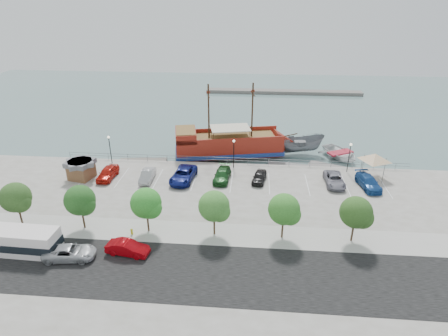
{
  "coord_description": "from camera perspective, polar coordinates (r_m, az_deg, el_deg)",
  "views": [
    {
      "loc": [
        2.73,
        -42.22,
        22.96
      ],
      "look_at": [
        -1.0,
        2.0,
        2.0
      ],
      "focal_mm": 30.0,
      "sensor_mm": 36.0,
      "label": 1
    }
  ],
  "objects": [
    {
      "name": "lamp_post_left",
      "position": [
        56.61,
        -17.04,
        3.42
      ],
      "size": [
        0.36,
        0.36,
        4.28
      ],
      "color": "black",
      "rests_on": "land_slab"
    },
    {
      "name": "ground",
      "position": [
        48.62,
        0.98,
        -4.25
      ],
      "size": [
        160.0,
        160.0,
        0.0
      ],
      "primitive_type": "plane",
      "color": "slate"
    },
    {
      "name": "seawall_railing",
      "position": [
        54.89,
        1.55,
        1.15
      ],
      "size": [
        50.0,
        0.06,
        1.0
      ],
      "color": "slate",
      "rests_on": "land_slab"
    },
    {
      "name": "parked_car_c",
      "position": [
        50.21,
        -6.21,
        -1.06
      ],
      "size": [
        3.31,
        6.09,
        1.62
      ],
      "primitive_type": "imported",
      "rotation": [
        0.0,
        0.0,
        -0.11
      ],
      "color": "navy",
      "rests_on": "land_slab"
    },
    {
      "name": "dock_east",
      "position": [
        57.87,
        16.18,
        -0.03
      ],
      "size": [
        7.27,
        4.67,
        0.4
      ],
      "primitive_type": "cube",
      "rotation": [
        0.0,
        0.0,
        -0.41
      ],
      "color": "slate",
      "rests_on": "ground"
    },
    {
      "name": "shed",
      "position": [
        53.88,
        -20.96,
        -0.12
      ],
      "size": [
        3.72,
        3.72,
        2.57
      ],
      "rotation": [
        0.0,
        0.0,
        -0.22
      ],
      "color": "brown",
      "rests_on": "land_slab"
    },
    {
      "name": "tree_d",
      "position": [
        37.86,
        -1.32,
        -6.02
      ],
      "size": [
        3.3,
        3.2,
        5.0
      ],
      "color": "#473321",
      "rests_on": "sidewalk"
    },
    {
      "name": "pirate_ship",
      "position": [
        59.42,
        2.07,
        3.63
      ],
      "size": [
        19.79,
        9.08,
        12.27
      ],
      "rotation": [
        0.0,
        0.0,
        0.21
      ],
      "color": "maroon",
      "rests_on": "ground"
    },
    {
      "name": "parked_car_e",
      "position": [
        49.95,
        5.4,
        -1.34
      ],
      "size": [
        2.28,
        4.17,
        1.35
      ],
      "primitive_type": "imported",
      "rotation": [
        0.0,
        0.0,
        -0.18
      ],
      "color": "black",
      "rests_on": "land_slab"
    },
    {
      "name": "parked_car_b",
      "position": [
        51.1,
        -11.6,
        -1.11
      ],
      "size": [
        1.58,
        4.25,
        1.39
      ],
      "primitive_type": "imported",
      "rotation": [
        0.0,
        0.0,
        0.03
      ],
      "color": "#A5A5A5",
      "rests_on": "land_slab"
    },
    {
      "name": "parked_car_h",
      "position": [
        51.67,
        21.14,
        -2.03
      ],
      "size": [
        2.89,
        5.37,
        1.48
      ],
      "primitive_type": "imported",
      "rotation": [
        0.0,
        0.0,
        0.17
      ],
      "color": "navy",
      "rests_on": "land_slab"
    },
    {
      "name": "dock_west",
      "position": [
        59.12,
        -12.25,
        0.98
      ],
      "size": [
        7.41,
        2.87,
        0.41
      ],
      "primitive_type": "cube",
      "rotation": [
        0.0,
        0.0,
        0.11
      ],
      "color": "slate",
      "rests_on": "ground"
    },
    {
      "name": "street_van",
      "position": [
        39.02,
        -22.45,
        -11.8
      ],
      "size": [
        5.05,
        2.74,
        1.34
      ],
      "primitive_type": "imported",
      "rotation": [
        0.0,
        0.0,
        1.68
      ],
      "color": "#ADAFB3",
      "rests_on": "street"
    },
    {
      "name": "patrol_boat",
      "position": [
        61.49,
        11.46,
        3.34
      ],
      "size": [
        8.17,
        4.14,
        3.02
      ],
      "primitive_type": "imported",
      "rotation": [
        0.0,
        0.0,
        1.73
      ],
      "color": "slate",
      "rests_on": "ground"
    },
    {
      "name": "street",
      "position": [
        34.95,
        -0.88,
        -15.76
      ],
      "size": [
        100.0,
        8.0,
        0.04
      ],
      "primitive_type": "cube",
      "color": "black",
      "rests_on": "land_slab"
    },
    {
      "name": "parked_car_g",
      "position": [
        51.0,
        16.46,
        -1.73
      ],
      "size": [
        2.37,
        5.02,
        1.39
      ],
      "primitive_type": "imported",
      "rotation": [
        0.0,
        0.0,
        0.01
      ],
      "color": "gray",
      "rests_on": "land_slab"
    },
    {
      "name": "lamp_post_right",
      "position": [
        54.32,
        18.61,
        2.27
      ],
      "size": [
        0.36,
        0.36,
        4.28
      ],
      "color": "black",
      "rests_on": "land_slab"
    },
    {
      "name": "dock_mid",
      "position": [
        56.94,
        10.18,
        0.19
      ],
      "size": [
        7.3,
        3.24,
        0.4
      ],
      "primitive_type": "cube",
      "rotation": [
        0.0,
        0.0,
        -0.18
      ],
      "color": "slate",
      "rests_on": "ground"
    },
    {
      "name": "far_shore",
      "position": [
        100.3,
        9.02,
        11.39
      ],
      "size": [
        40.0,
        3.0,
        0.8
      ],
      "primitive_type": "cube",
      "color": "slate",
      "rests_on": "ground"
    },
    {
      "name": "canopy_tent",
      "position": [
        54.01,
        22.11,
        2.03
      ],
      "size": [
        5.94,
        5.94,
        3.84
      ],
      "rotation": [
        0.0,
        0.0,
        -0.36
      ],
      "color": "slate",
      "rests_on": "land_slab"
    },
    {
      "name": "tree_b",
      "position": [
        41.59,
        -20.95,
        -4.78
      ],
      "size": [
        3.3,
        3.2,
        5.0
      ],
      "color": "#473321",
      "rests_on": "sidewalk"
    },
    {
      "name": "street_sedan",
      "position": [
        37.84,
        -14.48,
        -11.71
      ],
      "size": [
        4.36,
        2.04,
        1.38
      ],
      "primitive_type": "imported",
      "rotation": [
        0.0,
        0.0,
        1.43
      ],
      "color": "#9E040B",
      "rests_on": "street"
    },
    {
      "name": "tree_a",
      "position": [
        45.0,
        -29.05,
        -4.1
      ],
      "size": [
        3.3,
        3.2,
        5.0
      ],
      "color": "#473321",
      "rests_on": "sidewalk"
    },
    {
      "name": "parked_car_d",
      "position": [
        50.1,
        -0.28,
        -1.08
      ],
      "size": [
        2.37,
        5.06,
        1.43
      ],
      "primitive_type": "imported",
      "rotation": [
        0.0,
        0.0,
        -0.08
      ],
      "color": "#1A4C1E",
      "rests_on": "land_slab"
    },
    {
      "name": "fire_hydrant",
      "position": [
        40.6,
        -13.88,
        -9.35
      ],
      "size": [
        0.25,
        0.25,
        0.71
      ],
      "rotation": [
        0.0,
        0.0,
        0.15
      ],
      "color": "gold",
      "rests_on": "sidewalk"
    },
    {
      "name": "land_slab",
      "position": [
        31.83,
        -1.83,
        -22.49
      ],
      "size": [
        100.0,
        58.0,
        1.2
      ],
      "primitive_type": "cube",
      "color": "gray",
      "rests_on": "ground"
    },
    {
      "name": "tree_c",
      "position": [
        39.15,
        -11.61,
        -5.45
      ],
      "size": [
        3.3,
        3.2,
        5.0
      ],
      "color": "#473321",
      "rests_on": "sidewalk"
    },
    {
      "name": "tree_f",
      "position": [
        39.1,
        19.68,
        -6.57
      ],
      "size": [
        3.3,
        3.2,
        5.0
      ],
      "color": "#473321",
      "rests_on": "sidewalk"
    },
    {
      "name": "shuttle_bus",
      "position": [
        41.46,
        -28.41,
        -9.83
      ],
      "size": [
        7.2,
        2.74,
        2.51
      ],
      "rotation": [
        0.0,
        0.0,
        -0.03
      ],
      "color": "white",
      "rests_on": "street"
    },
    {
      "name": "lamp_post_mid",
      "position": [
        52.75,
        1.5,
        2.97
      ],
      "size": [
        0.36,
        0.36,
        4.28
      ],
      "color": "black",
      "rests_on": "land_slab"
    },
    {
      "name": "parked_car_a",
      "position": [
        52.92,
        -17.3,
        -0.72
      ],
      "size": [
        2.09,
        4.71,
        1.57
      ],
      "primitive_type": "imported",
      "rotation": [
        0.0,
        0.0,
        -0.05
      ],
      "color": "red",
      "rests_on": "land_slab"
    },
    {
      "name": "sidewalk",
      "position": [
        39.65,
        -0.02,
        -10.08
      ],
      "size": [
        100.0,
        4.0,
        0.05
      ],
      "primitive_type": "cube",
      "color": "#A8A69F",
      "rests_on": "land_slab"
    },
    {
      "name": "tree_e",
      "position": [
        37.84,
        9.34,
        -6.4
      ],
      "size": [
        3.3,
        3.2,
        5.0
      ],
      "color": "#473321",
      "rests_on": "sidewalk"
    },
    {
      "name": "speedboat",
      "position": [
        61.68,
        17.25,
        1.96
      ],
      "size": [
        7.72,
        8.52,
        1.45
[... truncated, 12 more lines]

